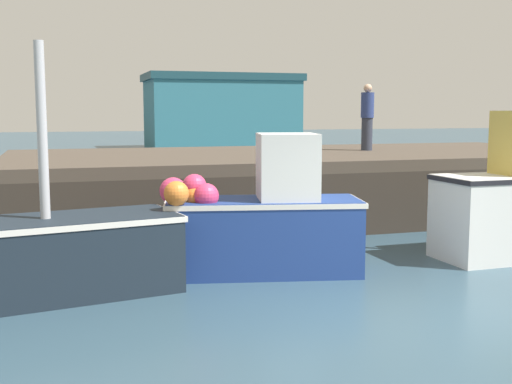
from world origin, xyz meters
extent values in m
cube|color=#2D4756|center=(0.00, 0.00, -0.05)|extent=(120.00, 160.00, 0.10)
cube|color=#473D33|center=(1.76, 8.54, 1.44)|extent=(14.70, 6.33, 0.25)
cube|color=#312A23|center=(1.76, 5.50, 0.66)|extent=(14.70, 0.24, 1.32)
cylinder|color=#312A23|center=(-5.19, 5.57, 0.66)|extent=(0.28, 0.28, 1.32)
cylinder|color=#312A23|center=(1.76, 5.57, 0.66)|extent=(0.28, 0.28, 1.32)
cylinder|color=#312A23|center=(-2.65, 11.51, 0.66)|extent=(0.28, 0.28, 1.32)
cylinder|color=#312A23|center=(6.17, 11.51, 0.66)|extent=(0.28, 0.28, 1.32)
cylinder|color=#312A23|center=(-1.72, 5.57, 0.66)|extent=(6.97, 0.14, 1.20)
cube|color=#19232D|center=(-4.51, 2.58, 0.56)|extent=(3.78, 1.95, 1.12)
cube|color=silver|center=(-4.51, 2.58, 1.07)|extent=(3.85, 1.99, 0.08)
cylinder|color=#B7B7BC|center=(-4.51, 2.58, 2.33)|extent=(0.14, 0.14, 2.42)
cube|color=navy|center=(-1.22, 2.98, 0.60)|extent=(3.22, 1.75, 1.20)
cube|color=silver|center=(-1.22, 2.98, 1.15)|extent=(3.28, 1.79, 0.08)
cube|color=silver|center=(-0.85, 2.90, 1.72)|extent=(1.10, 1.16, 1.04)
sphere|color=#DB3866|center=(-2.30, 3.14, 1.43)|extent=(0.38, 0.38, 0.38)
sphere|color=orange|center=(-2.65, 2.76, 1.37)|extent=(0.38, 0.38, 0.38)
sphere|color=#DB3866|center=(-2.57, 3.51, 1.32)|extent=(0.44, 0.44, 0.44)
sphere|color=orange|center=(-2.31, 3.04, 1.28)|extent=(0.34, 0.34, 0.34)
sphere|color=#DB3866|center=(-2.40, 3.76, 1.21)|extent=(0.34, 0.34, 0.34)
sphere|color=#DB3866|center=(-2.16, 2.92, 1.30)|extent=(0.40, 0.40, 0.40)
cylinder|color=#2D3342|center=(3.47, 8.69, 2.00)|extent=(0.29, 0.29, 0.85)
cylinder|color=navy|center=(3.47, 8.69, 2.75)|extent=(0.34, 0.34, 0.66)
sphere|color=tan|center=(3.47, 8.69, 3.19)|extent=(0.22, 0.22, 0.22)
cube|color=#2D6B7A|center=(6.98, 38.38, 2.36)|extent=(10.40, 5.49, 4.71)
cube|color=#1B4049|center=(6.98, 38.38, 4.96)|extent=(10.82, 5.71, 0.50)
cylinder|color=#DB3866|center=(-4.22, 2.49, 0.24)|extent=(0.42, 0.42, 0.48)
cone|color=#DB3866|center=(-4.22, 2.49, 0.58)|extent=(0.34, 0.34, 0.21)
camera|label=1|loc=(-4.31, -6.66, 2.59)|focal=45.13mm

